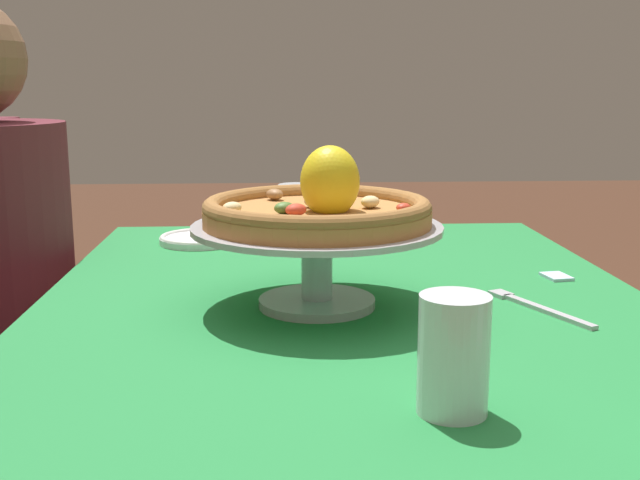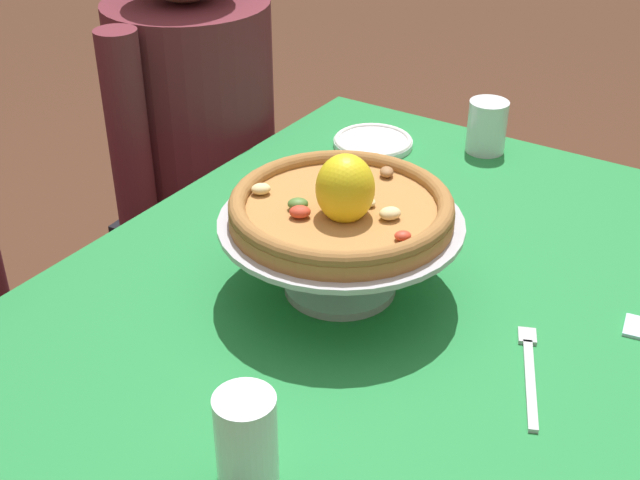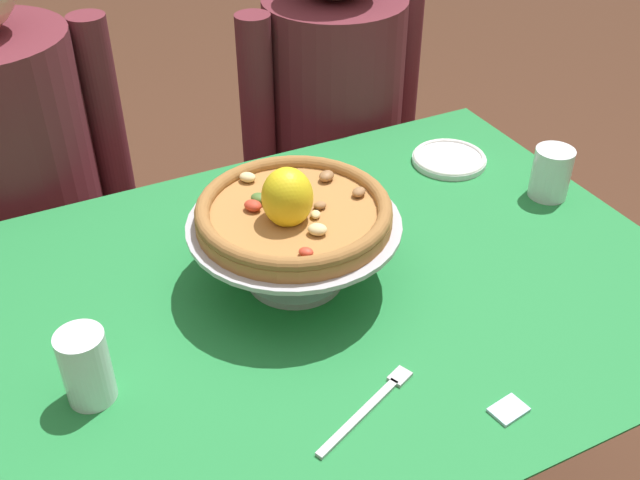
# 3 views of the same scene
# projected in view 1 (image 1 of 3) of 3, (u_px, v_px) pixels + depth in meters

# --- Properties ---
(dining_table) EXTENTS (1.26, 0.89, 0.71)m
(dining_table) POSITION_uv_depth(u_px,v_px,m) (348.00, 373.00, 1.12)
(dining_table) COLOR brown
(dining_table) RESTS_ON ground
(pizza_stand) EXTENTS (0.35, 0.35, 0.12)m
(pizza_stand) POSITION_uv_depth(u_px,v_px,m) (317.00, 249.00, 1.07)
(pizza_stand) COLOR #B7B7C1
(pizza_stand) RESTS_ON dining_table
(pizza) EXTENTS (0.31, 0.31, 0.11)m
(pizza) POSITION_uv_depth(u_px,v_px,m) (318.00, 208.00, 1.06)
(pizza) COLOR #AD753D
(pizza) RESTS_ON pizza_stand
(water_glass_side_left) EXTENTS (0.07, 0.07, 0.11)m
(water_glass_side_left) POSITION_uv_depth(u_px,v_px,m) (453.00, 363.00, 0.73)
(water_glass_side_left) COLOR white
(water_glass_side_left) RESTS_ON dining_table
(water_glass_side_right) EXTENTS (0.08, 0.08, 0.10)m
(water_glass_side_right) POSITION_uv_depth(u_px,v_px,m) (296.00, 212.00, 1.62)
(water_glass_side_right) COLOR white
(water_glass_side_right) RESTS_ON dining_table
(side_plate) EXTENTS (0.15, 0.15, 0.02)m
(side_plate) POSITION_uv_depth(u_px,v_px,m) (200.00, 239.00, 1.52)
(side_plate) COLOR white
(side_plate) RESTS_ON dining_table
(dinner_fork) EXTENTS (0.19, 0.10, 0.01)m
(dinner_fork) POSITION_uv_depth(u_px,v_px,m) (534.00, 306.00, 1.08)
(dinner_fork) COLOR #B7B7C1
(dinner_fork) RESTS_ON dining_table
(sugar_packet) EXTENTS (0.06, 0.04, 0.00)m
(sugar_packet) POSITION_uv_depth(u_px,v_px,m) (556.00, 276.00, 1.25)
(sugar_packet) COLOR silver
(sugar_packet) RESTS_ON dining_table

